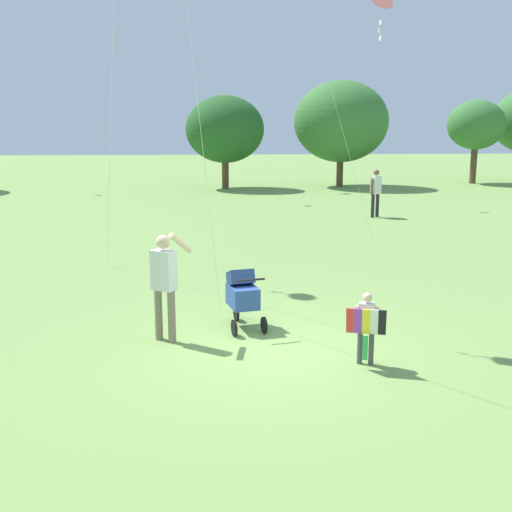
% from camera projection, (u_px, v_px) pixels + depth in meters
% --- Properties ---
extents(ground_plane, '(120.00, 120.00, 0.00)m').
position_uv_depth(ground_plane, '(271.00, 349.00, 9.87)').
color(ground_plane, '#75994C').
extents(treeline_distant, '(38.87, 8.04, 6.04)m').
position_uv_depth(treeline_distant, '(229.00, 121.00, 33.91)').
color(treeline_distant, brown).
rests_on(treeline_distant, ground).
extents(child_with_butterfly_kite, '(0.58, 0.42, 1.08)m').
position_uv_depth(child_with_butterfly_kite, '(366.00, 323.00, 9.11)').
color(child_with_butterfly_kite, '#4C4C51').
rests_on(child_with_butterfly_kite, ground).
extents(person_adult_flyer, '(0.70, 0.48, 1.82)m').
position_uv_depth(person_adult_flyer, '(164.00, 278.00, 10.03)').
color(person_adult_flyer, '#7F705B').
rests_on(person_adult_flyer, ground).
extents(stroller, '(0.68, 1.12, 1.03)m').
position_uv_depth(stroller, '(242.00, 293.00, 10.79)').
color(stroller, black).
rests_on(stroller, ground).
extents(kite_green_novelty, '(2.94, 2.30, 7.11)m').
position_uv_depth(kite_green_novelty, '(381.00, 3.00, 17.96)').
color(kite_green_novelty, pink).
rests_on(kite_green_novelty, ground).
extents(person_red_shirt, '(0.47, 0.42, 1.77)m').
position_uv_depth(person_red_shirt, '(376.00, 189.00, 23.32)').
color(person_red_shirt, '#232328').
rests_on(person_red_shirt, ground).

